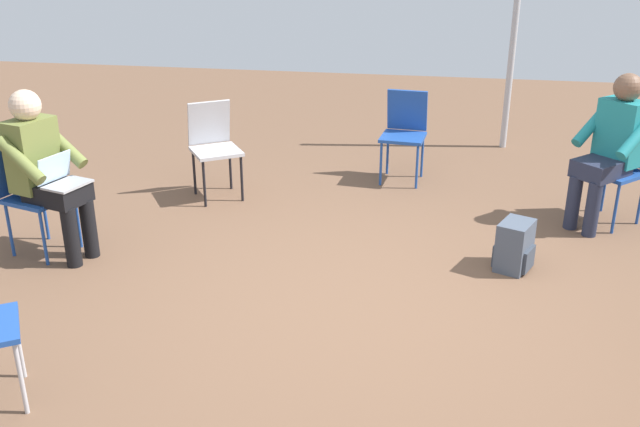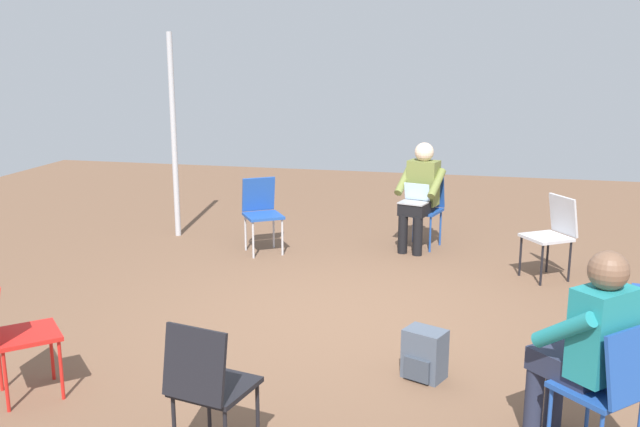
{
  "view_description": "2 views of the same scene",
  "coord_description": "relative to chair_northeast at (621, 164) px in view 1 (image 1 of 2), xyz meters",
  "views": [
    {
      "loc": [
        0.41,
        -4.07,
        2.32
      ],
      "look_at": [
        -0.32,
        0.05,
        0.6
      ],
      "focal_mm": 40.0,
      "sensor_mm": 36.0,
      "label": 1
    },
    {
      "loc": [
        5.71,
        1.03,
        2.3
      ],
      "look_at": [
        -0.25,
        -0.34,
        0.87
      ],
      "focal_mm": 40.0,
      "sensor_mm": 36.0,
      "label": 2
    }
  ],
  "objects": [
    {
      "name": "ground_plane",
      "position": [
        -1.85,
        -1.78,
        -0.5
      ],
      "size": [
        15.07,
        15.07,
        0.0
      ],
      "primitive_type": "plane",
      "color": "brown"
    },
    {
      "name": "chair_northeast",
      "position": [
        0.0,
        0.0,
        0.0
      ],
      "size": [
        0.58,
        0.58,
        0.85
      ],
      "rotation": [
        0.0,
        0.0,
        2.35
      ],
      "color": "#1E4799",
      "rests_on": "ground"
    },
    {
      "name": "chair_west",
      "position": [
        -4.4,
        -1.38,
        0.0
      ],
      "size": [
        0.53,
        0.5,
        0.85
      ],
      "rotation": [
        0.0,
        0.0,
        -1.85
      ],
      "color": "#1E4799",
      "rests_on": "ground"
    },
    {
      "name": "chair_northwest",
      "position": [
        -3.44,
        -0.01,
        0.0
      ],
      "size": [
        0.57,
        0.58,
        0.85
      ],
      "rotation": [
        0.0,
        0.0,
        -2.55
      ],
      "color": "#B7B7BC",
      "rests_on": "ground"
    },
    {
      "name": "chair_north",
      "position": [
        -1.8,
        0.73,
        0.0
      ],
      "size": [
        0.44,
        0.47,
        0.85
      ],
      "rotation": [
        0.0,
        0.0,
        3.04
      ],
      "color": "#1E4799",
      "rests_on": "ground"
    },
    {
      "name": "person_with_laptop",
      "position": [
        -4.24,
        -1.42,
        0.2
      ],
      "size": [
        0.6,
        0.58,
        1.24
      ],
      "rotation": [
        0.0,
        0.0,
        -1.85
      ],
      "color": "black",
      "rests_on": "ground"
    },
    {
      "name": "person_in_teal",
      "position": [
        -0.12,
        -0.12,
        0.2
      ],
      "size": [
        0.63,
        0.63,
        1.24
      ],
      "rotation": [
        0.0,
        0.0,
        2.35
      ],
      "color": "#23283D",
      "rests_on": "ground"
    },
    {
      "name": "backpack_near_laptop_user",
      "position": [
        -0.88,
        -1.07,
        -0.34
      ],
      "size": [
        0.31,
        0.34,
        0.36
      ],
      "rotation": [
        0.0,
        0.0,
        4.31
      ],
      "color": "#475160",
      "rests_on": "ground"
    },
    {
      "name": "tent_pole_far",
      "position": [
        -0.78,
        1.98,
        0.83
      ],
      "size": [
        0.07,
        0.07,
        2.64
      ],
      "primitive_type": "cylinder",
      "color": "#B2B2B7",
      "rests_on": "ground"
    }
  ]
}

